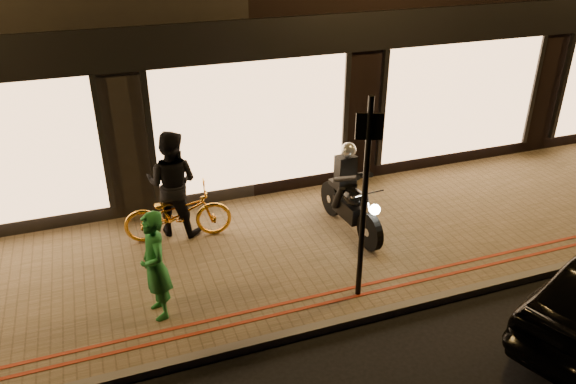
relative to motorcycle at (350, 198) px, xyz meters
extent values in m
plane|color=black|center=(-1.19, -2.23, -0.73)|extent=(90.00, 90.00, 0.00)
cube|color=brown|center=(-1.19, -0.23, -0.67)|extent=(50.00, 4.00, 0.12)
cube|color=#59544C|center=(-1.19, -2.18, -0.67)|extent=(50.00, 0.14, 0.12)
cube|color=maroon|center=(-1.19, -1.78, -0.61)|extent=(50.00, 0.06, 0.01)
cube|color=maroon|center=(-1.19, -1.58, -0.61)|extent=(50.00, 0.06, 0.01)
cube|color=black|center=(-1.19, 1.72, 2.42)|extent=(48.00, 0.12, 0.70)
cube|color=#FFBE7F|center=(-1.19, 1.71, 0.88)|extent=(3.60, 0.06, 2.38)
cube|color=#FFBE7F|center=(3.31, 1.71, 0.88)|extent=(3.60, 0.06, 2.38)
cylinder|color=black|center=(0.05, -0.69, -0.29)|extent=(0.17, 0.65, 0.64)
cylinder|color=black|center=(-0.05, 0.61, -0.29)|extent=(0.17, 0.65, 0.64)
cylinder|color=silver|center=(0.05, -0.69, -0.29)|extent=(0.15, 0.15, 0.14)
cylinder|color=silver|center=(-0.05, 0.61, -0.29)|extent=(0.15, 0.15, 0.14)
cube|color=black|center=(0.00, 0.01, -0.21)|extent=(0.31, 0.72, 0.30)
ellipsoid|color=black|center=(0.01, -0.12, 0.09)|extent=(0.36, 0.53, 0.29)
cube|color=black|center=(-0.03, 0.31, 0.09)|extent=(0.26, 0.57, 0.09)
cylinder|color=silver|center=(0.04, -0.54, 0.34)|extent=(0.60, 0.08, 0.03)
cylinder|color=silver|center=(0.05, -0.64, 0.01)|extent=(0.08, 0.33, 0.71)
sphere|color=white|center=(0.06, -0.78, 0.17)|extent=(0.18, 0.18, 0.17)
cylinder|color=silver|center=(0.08, 0.47, -0.33)|extent=(0.11, 0.55, 0.07)
cube|color=black|center=(-0.02, 0.18, 0.44)|extent=(0.36, 0.25, 0.55)
sphere|color=silver|center=(-0.01, 0.12, 0.85)|extent=(0.28, 0.28, 0.26)
cylinder|color=black|center=(-0.15, -0.15, 0.47)|extent=(0.22, 0.61, 0.34)
cylinder|color=black|center=(0.17, -0.13, 0.47)|extent=(0.13, 0.60, 0.34)
cylinder|color=black|center=(-0.15, 0.13, -0.01)|extent=(0.21, 0.29, 0.46)
cylinder|color=black|center=(0.13, 0.15, -0.01)|extent=(0.18, 0.29, 0.46)
cylinder|color=black|center=(-0.66, -1.73, 0.89)|extent=(0.10, 0.10, 3.00)
cube|color=black|center=(-0.66, -1.73, 1.99)|extent=(0.34, 0.16, 0.35)
imported|color=gold|center=(-2.83, 0.73, -0.14)|extent=(1.86, 0.85, 0.94)
imported|color=#1E722E|center=(-3.44, -1.19, 0.18)|extent=(0.47, 0.64, 1.59)
imported|color=black|center=(-2.84, 0.96, 0.31)|extent=(1.13, 1.06, 1.85)
camera|label=1|loc=(-3.89, -7.64, 4.45)|focal=35.00mm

